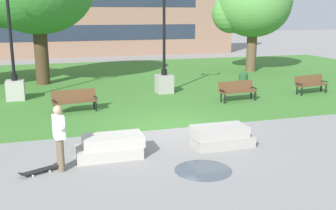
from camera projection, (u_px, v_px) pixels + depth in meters
The scene contains 14 objects.
ground_plane at pixel (174, 128), 13.77m from camera, with size 140.00×140.00×0.00m, color gray.
grass_lawn at pixel (122, 82), 23.07m from camera, with size 40.00×20.00×0.02m, color #3D752D.
concrete_block_center at pixel (111, 147), 10.95m from camera, with size 1.86×0.90×0.64m.
concrete_block_left at pixel (221, 136), 11.86m from camera, with size 1.84×0.90×0.64m.
person_skateboarder at pixel (59, 134), 9.89m from camera, with size 0.31×0.58×1.71m.
skateboard at pixel (40, 170), 9.88m from camera, with size 1.01×0.61×0.14m.
puddle at pixel (203, 170), 10.10m from camera, with size 1.48×1.48×0.01m, color #47515B.
park_bench_near_left at pixel (310, 83), 19.57m from camera, with size 1.86×0.78×0.90m.
park_bench_near_right at pixel (237, 90), 17.89m from camera, with size 1.84×0.70×0.90m.
park_bench_far_left at pixel (75, 99), 15.88m from camera, with size 1.85×0.76×0.90m.
lamp_post_left at pixel (14, 77), 18.02m from camera, with size 1.32×0.80×5.33m.
lamp_post_center at pixel (164, 72), 19.62m from camera, with size 1.32×0.80×5.15m.
tree_far_right at pixel (253, 7), 26.25m from camera, with size 5.17×4.93×6.52m.
trash_bin at pixel (243, 80), 20.68m from camera, with size 0.49×0.49×0.96m.
Camera 1 is at (-4.09, -12.57, 3.94)m, focal length 42.00 mm.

